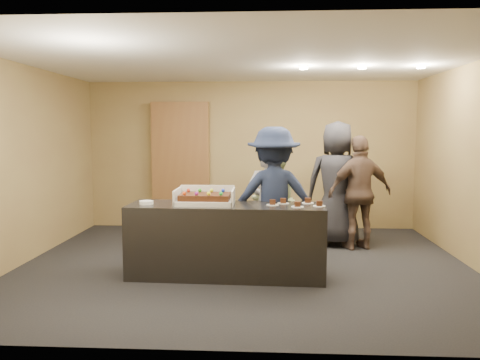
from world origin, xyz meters
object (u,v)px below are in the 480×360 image
(person_navy_man, at_px, (274,197))
(person_dark_suit, at_px, (337,184))
(plate_stack, at_px, (146,203))
(sheet_cake, at_px, (205,196))
(storage_cabinet, at_px, (181,165))
(person_sage_man, at_px, (275,200))
(person_brown_extra, at_px, (360,193))
(person_server_grey, at_px, (268,205))
(cake_box, at_px, (205,200))
(serving_counter, at_px, (226,240))

(person_navy_man, relative_size, person_dark_suit, 0.95)
(plate_stack, bearing_deg, sheet_cake, 2.70)
(storage_cabinet, bearing_deg, person_sage_man, -45.95)
(person_dark_suit, bearing_deg, person_navy_man, 64.79)
(sheet_cake, distance_m, person_brown_extra, 2.63)
(storage_cabinet, bearing_deg, person_brown_extra, -25.59)
(person_server_grey, relative_size, person_navy_man, 0.85)
(plate_stack, height_order, person_server_grey, person_server_grey)
(sheet_cake, distance_m, person_sage_man, 1.46)
(plate_stack, bearing_deg, person_brown_extra, 27.37)
(person_server_grey, bearing_deg, person_dark_suit, -122.09)
(storage_cabinet, relative_size, plate_stack, 13.72)
(sheet_cake, bearing_deg, person_navy_man, 27.91)
(plate_stack, bearing_deg, cake_box, 4.77)
(person_server_grey, relative_size, person_dark_suit, 0.81)
(person_sage_man, bearing_deg, plate_stack, -0.75)
(person_sage_man, height_order, person_brown_extra, person_brown_extra)
(person_brown_extra, height_order, person_dark_suit, person_dark_suit)
(plate_stack, bearing_deg, serving_counter, 1.99)
(person_navy_man, bearing_deg, person_dark_suit, -133.88)
(serving_counter, xyz_separation_m, person_server_grey, (0.51, 0.68, 0.34))
(cake_box, distance_m, person_brown_extra, 2.61)
(cake_box, xyz_separation_m, person_server_grey, (0.77, 0.66, -0.16))
(storage_cabinet, distance_m, person_navy_man, 2.98)
(cake_box, xyz_separation_m, plate_stack, (-0.72, -0.06, -0.03))
(storage_cabinet, height_order, plate_stack, storage_cabinet)
(serving_counter, relative_size, plate_stack, 14.16)
(person_brown_extra, bearing_deg, plate_stack, 11.24)
(serving_counter, distance_m, person_sage_man, 1.34)
(person_sage_man, xyz_separation_m, person_brown_extra, (1.30, 0.32, 0.07))
(person_server_grey, bearing_deg, serving_counter, 67.57)
(cake_box, height_order, person_navy_man, person_navy_man)
(person_brown_extra, bearing_deg, person_sage_man, -2.15)
(cake_box, distance_m, sheet_cake, 0.06)
(cake_box, relative_size, plate_stack, 4.20)
(person_navy_man, height_order, person_brown_extra, person_navy_man)
(person_sage_man, bearing_deg, person_server_grey, 40.42)
(cake_box, relative_size, sheet_cake, 1.17)
(person_server_grey, relative_size, person_sage_man, 0.99)
(cake_box, bearing_deg, plate_stack, -175.23)
(person_navy_man, bearing_deg, sheet_cake, 22.88)
(person_server_grey, distance_m, person_brown_extra, 1.61)
(plate_stack, height_order, person_brown_extra, person_brown_extra)
(sheet_cake, bearing_deg, plate_stack, -177.30)
(cake_box, bearing_deg, person_brown_extra, 33.51)
(cake_box, distance_m, person_sage_man, 1.43)
(sheet_cake, height_order, plate_stack, sheet_cake)
(plate_stack, relative_size, person_sage_man, 0.11)
(person_server_grey, bearing_deg, cake_box, 54.88)
(storage_cabinet, xyz_separation_m, person_brown_extra, (3.00, -1.44, -0.30))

